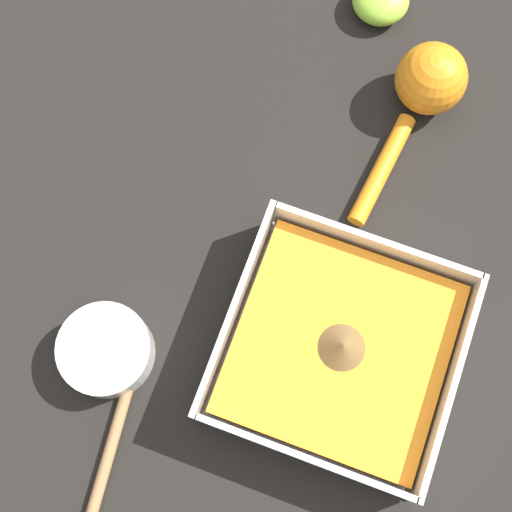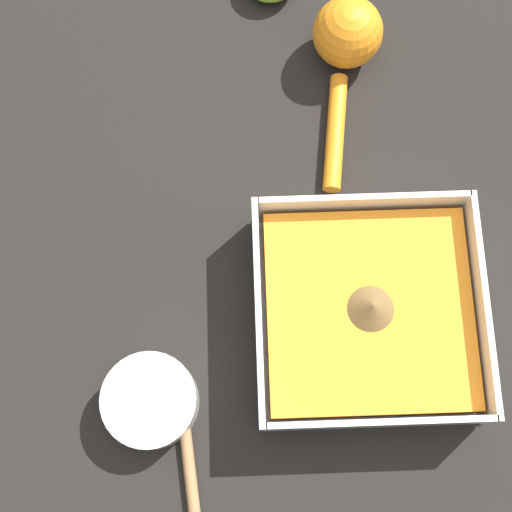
% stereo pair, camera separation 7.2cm
% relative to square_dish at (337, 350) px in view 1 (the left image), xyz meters
% --- Properties ---
extents(ground_plane, '(4.00, 4.00, 0.00)m').
position_rel_square_dish_xyz_m(ground_plane, '(0.01, 0.00, -0.03)').
color(ground_plane, black).
extents(square_dish, '(0.22, 0.22, 0.07)m').
position_rel_square_dish_xyz_m(square_dish, '(0.00, 0.00, 0.00)').
color(square_dish, silver).
rests_on(square_dish, ground_plane).
extents(spice_bowl, '(0.09, 0.09, 0.04)m').
position_rel_square_dish_xyz_m(spice_bowl, '(0.08, -0.22, -0.01)').
color(spice_bowl, silver).
rests_on(spice_bowl, ground_plane).
extents(lemon_squeezer, '(0.21, 0.08, 0.08)m').
position_rel_square_dish_xyz_m(lemon_squeezer, '(-0.30, -0.00, 0.01)').
color(lemon_squeezer, orange).
rests_on(lemon_squeezer, ground_plane).
extents(lemon_half, '(0.07, 0.07, 0.04)m').
position_rel_square_dish_xyz_m(lemon_half, '(-0.40, -0.08, -0.01)').
color(lemon_half, '#93CC38').
rests_on(lemon_half, ground_plane).
extents(wooden_spoon, '(0.22, 0.04, 0.01)m').
position_rel_square_dish_xyz_m(wooden_spoon, '(0.22, -0.17, -0.02)').
color(wooden_spoon, olive).
rests_on(wooden_spoon, ground_plane).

